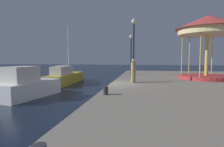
# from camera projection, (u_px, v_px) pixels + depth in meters

# --- Properties ---
(ground_plane) EXTENTS (120.00, 120.00, 0.00)m
(ground_plane) POSITION_uv_depth(u_px,v_px,m) (110.00, 95.00, 13.08)
(ground_plane) COLOR black
(quay_dock) EXTENTS (14.17, 27.58, 0.80)m
(quay_dock) POSITION_uv_depth(u_px,v_px,m) (220.00, 92.00, 11.90)
(quay_dock) COLOR gray
(quay_dock) RESTS_ON ground
(motorboat_white) EXTENTS (2.86, 4.66, 2.03)m
(motorboat_white) POSITION_uv_depth(u_px,v_px,m) (26.00, 86.00, 12.21)
(motorboat_white) COLOR white
(motorboat_white) RESTS_ON ground
(sailboat_yellow) EXTENTS (1.67, 6.63, 5.79)m
(sailboat_yellow) POSITION_uv_depth(u_px,v_px,m) (65.00, 77.00, 18.78)
(sailboat_yellow) COLOR gold
(sailboat_yellow) RESTS_ON ground
(carousel) EXTENTS (5.31, 5.31, 5.32)m
(carousel) POSITION_uv_depth(u_px,v_px,m) (208.00, 31.00, 15.63)
(carousel) COLOR #B23333
(carousel) RESTS_ON quay_dock
(lamp_post_near_edge) EXTENTS (0.36, 0.36, 4.63)m
(lamp_post_near_edge) POSITION_uv_depth(u_px,v_px,m) (134.00, 40.00, 13.87)
(lamp_post_near_edge) COLOR black
(lamp_post_near_edge) RESTS_ON quay_dock
(lamp_post_mid_promenade) EXTENTS (0.36, 0.36, 4.14)m
(lamp_post_mid_promenade) POSITION_uv_depth(u_px,v_px,m) (131.00, 48.00, 19.40)
(lamp_post_mid_promenade) COLOR black
(lamp_post_mid_promenade) RESTS_ON quay_dock
(bollard_center) EXTENTS (0.24, 0.24, 0.40)m
(bollard_center) POSITION_uv_depth(u_px,v_px,m) (106.00, 91.00, 9.03)
(bollard_center) COLOR #2D2D33
(bollard_center) RESTS_ON quay_dock
(person_far_corner) EXTENTS (0.34, 0.34, 1.71)m
(person_far_corner) POSITION_uv_depth(u_px,v_px,m) (133.00, 72.00, 13.45)
(person_far_corner) COLOR #937A4C
(person_far_corner) RESTS_ON quay_dock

